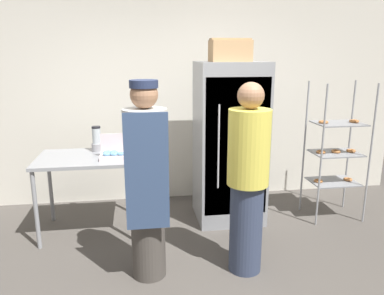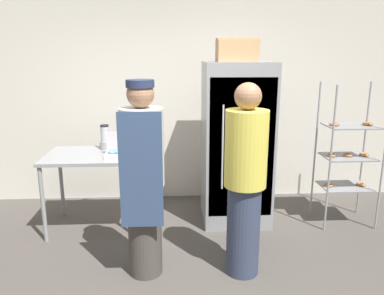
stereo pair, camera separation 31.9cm
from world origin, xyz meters
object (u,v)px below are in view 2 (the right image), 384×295
Objects in this scene: baking_rack at (348,156)px; cardboard_storage_box at (237,50)px; person_baker at (143,178)px; refrigerator at (236,144)px; person_customer at (245,181)px; blender_pitcher at (105,138)px; donut_box at (119,153)px.

cardboard_storage_box is (-1.31, 0.05, 1.18)m from baking_rack.
baking_rack is at bearing 23.04° from person_baker.
refrigerator is 1.06m from cardboard_storage_box.
cardboard_storage_box is 0.25× the size of person_customer.
refrigerator reaches higher than person_baker.
person_baker reaches higher than blender_pitcher.
person_customer is at bearing -144.22° from baking_rack.
blender_pitcher is at bearing 175.07° from baking_rack.
person_customer is (-1.39, -1.00, 0.07)m from baking_rack.
baking_rack is 3.74× the size of cardboard_storage_box.
blender_pitcher is 1.88m from person_customer.
person_baker reaches higher than person_customer.
person_baker is (0.32, -0.85, -0.01)m from donut_box.
refrigerator is at bearing 84.10° from person_customer.
cardboard_storage_box is at bearing 85.82° from person_customer.
refrigerator is at bearing 66.51° from cardboard_storage_box.
person_customer is at bearing -36.48° from donut_box.
person_baker is at bearing -156.96° from baking_rack.
cardboard_storage_box is 1.77m from person_baker.
person_baker reaches higher than baking_rack.
cardboard_storage_box is (1.28, 0.17, 1.07)m from donut_box.
person_baker is (-2.27, -0.97, 0.10)m from baking_rack.
person_baker is (0.53, -1.21, -0.09)m from blender_pitcher.
baking_rack is at bearing -2.38° from cardboard_storage_box.
cardboard_storage_box reaches higher than donut_box.
baking_rack is at bearing -6.78° from refrigerator.
blender_pitcher is (-0.20, 0.35, 0.08)m from donut_box.
cardboard_storage_box reaches higher than baking_rack.
donut_box is 1.02× the size of blender_pitcher.
baking_rack is 0.95× the size of person_customer.
refrigerator is 4.26× the size of cardboard_storage_box.
baking_rack is 0.94× the size of person_baker.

